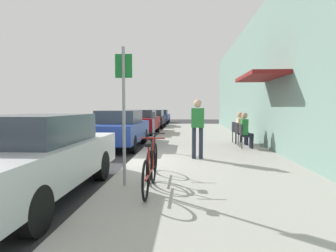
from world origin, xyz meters
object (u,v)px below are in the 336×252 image
Objects in this scene: cafe_chair_0 at (244,134)px; parked_car_4 at (160,116)px; cafe_chair_1 at (240,132)px; street_sign at (124,105)px; seated_patron_1 at (241,127)px; parked_car_3 at (153,118)px; cafe_chair_2 at (237,131)px; parking_meter at (154,128)px; parked_car_2 at (142,122)px; parked_car_0 at (33,156)px; bicycle_0 at (150,171)px; seated_patron_0 at (246,129)px; bicycle_1 at (152,160)px; pedestrian_standing at (198,124)px; parked_car_1 at (119,128)px.

parked_car_4 is at bearing 104.82° from cafe_chair_0.
street_sign is at bearing -118.69° from cafe_chair_1.
seated_patron_1 is (3.33, 5.98, -0.82)m from street_sign.
parked_car_3 reaches higher than cafe_chair_2.
parking_meter is 1.52× the size of cafe_chair_1.
street_sign is 2.02× the size of seated_patron_1.
parked_car_2 is at bearing 102.24° from parking_meter.
parked_car_0 is at bearing -160.37° from street_sign.
bicycle_0 reaches higher than cafe_chair_1.
cafe_chair_2 is (4.77, -16.54, -0.09)m from parked_car_4.
seated_patron_0 reaches higher than cafe_chair_2.
parking_meter is 3.33m from cafe_chair_0.
bicycle_0 is (2.04, -17.62, -0.24)m from parked_car_3.
bicycle_1 is at bearing -122.63° from seated_patron_0.
parked_car_3 reaches higher than bicycle_1.
seated_patron_0 is 0.76× the size of pedestrian_standing.
cafe_chair_1 is at bearing 93.97° from seated_patron_0.
parked_car_0 is at bearing -107.70° from parking_meter.
seated_patron_0 is at bearing 56.92° from street_sign.
cafe_chair_0 is 1.00× the size of cafe_chair_2.
seated_patron_0 is at bearing -52.75° from parked_car_2.
parked_car_1 is at bearing 108.24° from bicycle_0.
pedestrian_standing is at bearing 48.81° from parked_car_0.
cafe_chair_0 is (4.77, -12.15, -0.10)m from parked_car_3.
parked_car_0 is 2.59× the size of pedestrian_standing.
pedestrian_standing reaches higher than cafe_chair_2.
pedestrian_standing is at bearing -81.60° from parked_car_4.
parking_meter reaches higher than seated_patron_1.
parked_car_0 is 5.06× the size of cafe_chair_0.
parking_meter is at bearing 95.92° from bicycle_0.
bicycle_1 is 1.33× the size of seated_patron_1.
parked_car_2 reaches higher than cafe_chair_1.
parked_car_3 is at bearing 96.59° from bicycle_0.
bicycle_1 is at bearing 30.67° from parked_car_0.
parked_car_0 reaches higher than parked_car_2.
street_sign reaches higher than seated_patron_1.
street_sign is 6.16m from seated_patron_0.
seated_patron_0 is at bearing -75.00° from parked_car_4.
cafe_chair_1 is (4.77, -17.16, -0.09)m from parked_car_4.
parked_car_4 reaches higher than cafe_chair_1.
seated_patron_1 is at bearing 61.79° from bicycle_1.
parked_car_3 is 1.00× the size of parked_car_4.
seated_patron_0 is (2.79, 5.47, 0.34)m from bicycle_0.
parked_car_3 is (0.00, 5.80, -0.03)m from parked_car_2.
parked_car_1 is at bearing -178.08° from cafe_chair_1.
parked_car_0 is 5.06× the size of cafe_chair_1.
street_sign is at bearing 145.95° from bicycle_0.
parked_car_2 is at bearing 109.22° from pedestrian_standing.
street_sign is at bearing -75.54° from parked_car_1.
parked_car_3 reaches higher than cafe_chair_0.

